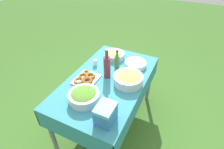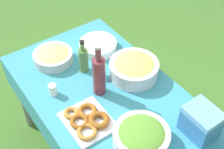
{
  "view_description": "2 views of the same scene",
  "coord_description": "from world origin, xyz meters",
  "px_view_note": "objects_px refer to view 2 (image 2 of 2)",
  "views": [
    {
      "loc": [
        1.4,
        0.73,
        2.02
      ],
      "look_at": [
        -0.08,
        0.02,
        0.78
      ],
      "focal_mm": 28.0,
      "sensor_mm": 36.0,
      "label": 1
    },
    {
      "loc": [
        1.09,
        -0.73,
        2.2
      ],
      "look_at": [
        -0.03,
        0.06,
        0.87
      ],
      "focal_mm": 50.0,
      "sensor_mm": 36.0,
      "label": 2
    }
  ],
  "objects_px": {
    "olive_oil_bottle": "(84,59)",
    "wine_bottle": "(99,75)",
    "pasta_bowl": "(53,56)",
    "donut_platter": "(88,120)",
    "cooler_box": "(201,122)",
    "plate_stack": "(98,46)",
    "fruit_bowl": "(134,68)",
    "salad_bowl": "(141,136)"
  },
  "relations": [
    {
      "from": "plate_stack",
      "to": "fruit_bowl",
      "type": "distance_m",
      "value": 0.37
    },
    {
      "from": "plate_stack",
      "to": "donut_platter",
      "type": "bearing_deg",
      "value": -38.43
    },
    {
      "from": "pasta_bowl",
      "to": "wine_bottle",
      "type": "bearing_deg",
      "value": 13.55
    },
    {
      "from": "salad_bowl",
      "to": "olive_oil_bottle",
      "type": "xyz_separation_m",
      "value": [
        -0.67,
        0.06,
        0.04
      ]
    },
    {
      "from": "pasta_bowl",
      "to": "plate_stack",
      "type": "relative_size",
      "value": 1.0
    },
    {
      "from": "olive_oil_bottle",
      "to": "cooler_box",
      "type": "bearing_deg",
      "value": 17.55
    },
    {
      "from": "pasta_bowl",
      "to": "fruit_bowl",
      "type": "bearing_deg",
      "value": 40.55
    },
    {
      "from": "plate_stack",
      "to": "wine_bottle",
      "type": "bearing_deg",
      "value": -31.92
    },
    {
      "from": "wine_bottle",
      "to": "salad_bowl",
      "type": "bearing_deg",
      "value": -3.79
    },
    {
      "from": "salad_bowl",
      "to": "wine_bottle",
      "type": "distance_m",
      "value": 0.45
    },
    {
      "from": "donut_platter",
      "to": "cooler_box",
      "type": "distance_m",
      "value": 0.63
    },
    {
      "from": "donut_platter",
      "to": "salad_bowl",
      "type": "bearing_deg",
      "value": 29.72
    },
    {
      "from": "wine_bottle",
      "to": "cooler_box",
      "type": "xyz_separation_m",
      "value": [
        0.57,
        0.28,
        -0.05
      ]
    },
    {
      "from": "olive_oil_bottle",
      "to": "wine_bottle",
      "type": "bearing_deg",
      "value": -6.55
    },
    {
      "from": "pasta_bowl",
      "to": "cooler_box",
      "type": "relative_size",
      "value": 1.42
    },
    {
      "from": "olive_oil_bottle",
      "to": "cooler_box",
      "type": "xyz_separation_m",
      "value": [
        0.8,
        0.25,
        -0.01
      ]
    },
    {
      "from": "cooler_box",
      "to": "donut_platter",
      "type": "bearing_deg",
      "value": -131.19
    },
    {
      "from": "cooler_box",
      "to": "salad_bowl",
      "type": "bearing_deg",
      "value": -112.55
    },
    {
      "from": "fruit_bowl",
      "to": "cooler_box",
      "type": "xyz_separation_m",
      "value": [
        0.57,
        0.01,
        0.03
      ]
    },
    {
      "from": "pasta_bowl",
      "to": "cooler_box",
      "type": "bearing_deg",
      "value": 20.84
    },
    {
      "from": "salad_bowl",
      "to": "cooler_box",
      "type": "xyz_separation_m",
      "value": [
        0.13,
        0.31,
        0.03
      ]
    },
    {
      "from": "fruit_bowl",
      "to": "salad_bowl",
      "type": "bearing_deg",
      "value": -33.86
    },
    {
      "from": "olive_oil_bottle",
      "to": "cooler_box",
      "type": "height_order",
      "value": "olive_oil_bottle"
    },
    {
      "from": "olive_oil_bottle",
      "to": "fruit_bowl",
      "type": "bearing_deg",
      "value": 46.34
    },
    {
      "from": "pasta_bowl",
      "to": "plate_stack",
      "type": "height_order",
      "value": "pasta_bowl"
    },
    {
      "from": "plate_stack",
      "to": "olive_oil_bottle",
      "type": "bearing_deg",
      "value": -55.88
    },
    {
      "from": "pasta_bowl",
      "to": "salad_bowl",
      "type": "bearing_deg",
      "value": 4.78
    },
    {
      "from": "plate_stack",
      "to": "cooler_box",
      "type": "relative_size",
      "value": 1.42
    },
    {
      "from": "fruit_bowl",
      "to": "cooler_box",
      "type": "height_order",
      "value": "cooler_box"
    },
    {
      "from": "olive_oil_bottle",
      "to": "plate_stack",
      "type": "bearing_deg",
      "value": 124.12
    },
    {
      "from": "fruit_bowl",
      "to": "cooler_box",
      "type": "distance_m",
      "value": 0.57
    },
    {
      "from": "plate_stack",
      "to": "wine_bottle",
      "type": "xyz_separation_m",
      "value": [
        0.36,
        -0.22,
        0.12
      ]
    },
    {
      "from": "pasta_bowl",
      "to": "fruit_bowl",
      "type": "relative_size",
      "value": 0.84
    },
    {
      "from": "donut_platter",
      "to": "plate_stack",
      "type": "xyz_separation_m",
      "value": [
        -0.52,
        0.41,
        0.01
      ]
    },
    {
      "from": "salad_bowl",
      "to": "cooler_box",
      "type": "distance_m",
      "value": 0.33
    },
    {
      "from": "donut_platter",
      "to": "wine_bottle",
      "type": "bearing_deg",
      "value": 130.62
    },
    {
      "from": "pasta_bowl",
      "to": "donut_platter",
      "type": "xyz_separation_m",
      "value": [
        0.59,
        -0.09,
        -0.02
      ]
    },
    {
      "from": "olive_oil_bottle",
      "to": "fruit_bowl",
      "type": "height_order",
      "value": "olive_oil_bottle"
    },
    {
      "from": "donut_platter",
      "to": "plate_stack",
      "type": "distance_m",
      "value": 0.66
    },
    {
      "from": "donut_platter",
      "to": "olive_oil_bottle",
      "type": "bearing_deg",
      "value": 150.8
    },
    {
      "from": "donut_platter",
      "to": "pasta_bowl",
      "type": "bearing_deg",
      "value": 171.46
    },
    {
      "from": "donut_platter",
      "to": "fruit_bowl",
      "type": "xyz_separation_m",
      "value": [
        -0.16,
        0.46,
        0.04
      ]
    }
  ]
}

